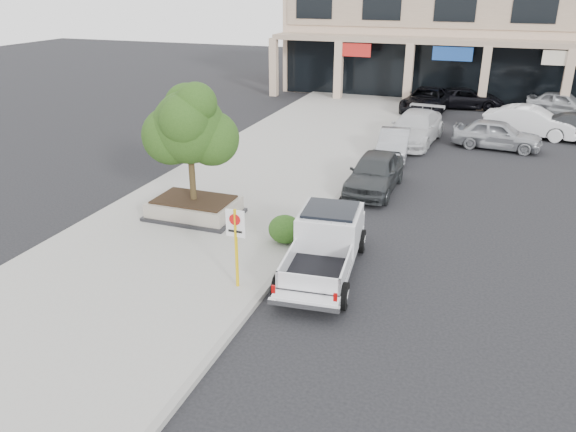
# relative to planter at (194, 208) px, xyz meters

# --- Properties ---
(ground) EXTENTS (120.00, 120.00, 0.00)m
(ground) POSITION_rel_planter_xyz_m (5.89, -3.56, -0.48)
(ground) COLOR black
(ground) RESTS_ON ground
(sidewalk) EXTENTS (8.00, 52.00, 0.15)m
(sidewalk) POSITION_rel_planter_xyz_m (0.39, 2.44, -0.40)
(sidewalk) COLOR gray
(sidewalk) RESTS_ON ground
(curb) EXTENTS (0.20, 52.00, 0.15)m
(curb) POSITION_rel_planter_xyz_m (4.34, 2.44, -0.40)
(curb) COLOR gray
(curb) RESTS_ON ground
(strip_mall) EXTENTS (40.55, 12.43, 9.50)m
(strip_mall) POSITION_rel_planter_xyz_m (13.89, 30.37, 4.27)
(strip_mall) COLOR tan
(strip_mall) RESTS_ON ground
(planter) EXTENTS (3.20, 2.20, 0.68)m
(planter) POSITION_rel_planter_xyz_m (0.00, 0.00, 0.00)
(planter) COLOR black
(planter) RESTS_ON sidewalk
(planter_tree) EXTENTS (2.90, 2.55, 4.00)m
(planter_tree) POSITION_rel_planter_xyz_m (0.13, 0.15, 2.94)
(planter_tree) COLOR #2E2312
(planter_tree) RESTS_ON planter
(no_parking_sign) EXTENTS (0.55, 0.09, 2.30)m
(no_parking_sign) POSITION_rel_planter_xyz_m (3.59, -4.07, 1.16)
(no_parking_sign) COLOR #E6B70C
(no_parking_sign) RESTS_ON sidewalk
(hedge) EXTENTS (1.10, 0.99, 0.93)m
(hedge) POSITION_rel_planter_xyz_m (3.85, -0.96, 0.14)
(hedge) COLOR #1A4112
(hedge) RESTS_ON sidewalk
(pickup_truck) EXTENTS (2.52, 5.57, 1.70)m
(pickup_truck) POSITION_rel_planter_xyz_m (5.54, -2.28, 0.38)
(pickup_truck) COLOR silver
(pickup_truck) RESTS_ON ground
(curb_car_a) EXTENTS (1.92, 4.62, 1.57)m
(curb_car_a) POSITION_rel_planter_xyz_m (5.44, 5.36, 0.31)
(curb_car_a) COLOR #2E3134
(curb_car_a) RESTS_ON ground
(curb_car_b) EXTENTS (1.75, 4.13, 1.33)m
(curb_car_b) POSITION_rel_planter_xyz_m (5.32, 10.49, 0.19)
(curb_car_b) COLOR gray
(curb_car_b) RESTS_ON ground
(curb_car_c) EXTENTS (2.87, 5.86, 1.64)m
(curb_car_c) POSITION_rel_planter_xyz_m (5.90, 13.45, 0.35)
(curb_car_c) COLOR silver
(curb_car_c) RESTS_ON ground
(curb_car_d) EXTENTS (3.16, 5.95, 1.59)m
(curb_car_d) POSITION_rel_planter_xyz_m (5.51, 21.46, 0.32)
(curb_car_d) COLOR black
(curb_car_d) RESTS_ON ground
(lot_car_a) EXTENTS (4.58, 2.20, 1.51)m
(lot_car_a) POSITION_rel_planter_xyz_m (10.06, 13.77, 0.28)
(lot_car_a) COLOR #9FA1A7
(lot_car_a) RESTS_ON ground
(lot_car_b) EXTENTS (5.22, 2.62, 1.64)m
(lot_car_b) POSITION_rel_planter_xyz_m (11.75, 17.08, 0.35)
(lot_car_b) COLOR white
(lot_car_b) RESTS_ON ground
(lot_car_d) EXTENTS (5.14, 2.88, 1.36)m
(lot_car_d) POSITION_rel_planter_xyz_m (7.89, 23.75, 0.20)
(lot_car_d) COLOR black
(lot_car_d) RESTS_ON ground
(lot_car_e) EXTENTS (4.68, 2.94, 1.48)m
(lot_car_e) POSITION_rel_planter_xyz_m (13.87, 23.71, 0.27)
(lot_car_e) COLOR #AAADB2
(lot_car_e) RESTS_ON ground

